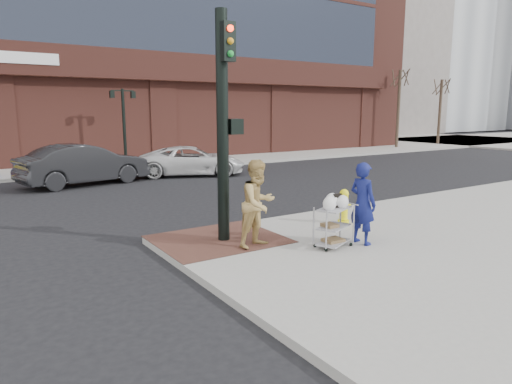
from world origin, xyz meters
TOP-DOWN VIEW (x-y plane):
  - ground at (0.00, 0.00)m, footprint 220.00×220.00m
  - sidewalk_far at (12.50, 32.00)m, footprint 65.00×36.00m
  - brick_curb_ramp at (-0.60, 0.90)m, footprint 2.80×2.40m
  - filler_block at (40.00, 38.00)m, footprint 14.00×20.00m
  - bare_tree_a at (24.00, 16.50)m, footprint 1.80×1.80m
  - bare_tree_b at (30.00, 17.00)m, footprint 1.80×1.80m
  - lamp_post at (2.00, 16.00)m, footprint 1.32×0.22m
  - traffic_signal_pole at (-0.48, 0.77)m, footprint 0.61×0.51m
  - woman_blue at (1.91, -1.11)m, footprint 0.49×0.69m
  - pedestrian_tan at (-0.12, -0.04)m, footprint 1.06×0.91m
  - sedan_dark at (-1.09, 11.55)m, footprint 5.42×2.84m
  - minivan_white at (3.83, 11.70)m, footprint 5.48×4.06m
  - utility_cart at (1.21, -0.96)m, footprint 0.95×0.76m
  - fire_hydrant at (2.87, 0.45)m, footprint 0.42×0.30m

SIDE VIEW (x-z plane):
  - ground at x=0.00m, z-range 0.00..0.00m
  - sidewalk_far at x=12.50m, z-range 0.00..0.15m
  - brick_curb_ramp at x=-0.60m, z-range 0.15..0.16m
  - fire_hydrant at x=2.87m, z-range 0.16..1.06m
  - utility_cart at x=1.21m, z-range 0.10..1.25m
  - minivan_white at x=3.83m, z-range 0.00..1.38m
  - sedan_dark at x=-1.09m, z-range 0.00..1.70m
  - woman_blue at x=1.91m, z-range 0.15..1.96m
  - pedestrian_tan at x=-0.12m, z-range 0.15..2.04m
  - lamp_post at x=2.00m, z-range 0.62..4.62m
  - traffic_signal_pole at x=-0.48m, z-range 0.33..5.33m
  - bare_tree_b at x=30.00m, z-range 2.44..9.14m
  - bare_tree_a at x=24.00m, z-range 2.67..9.87m
  - filler_block at x=40.00m, z-range 0.00..18.00m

